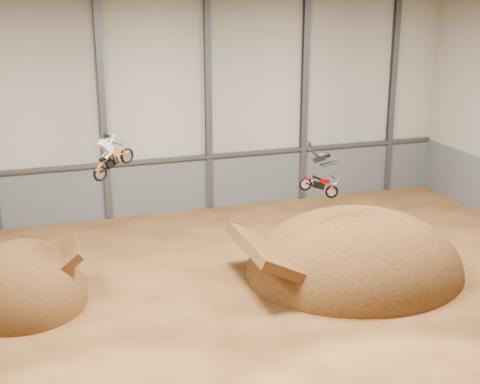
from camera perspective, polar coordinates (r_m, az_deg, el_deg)
name	(u,v)px	position (r m, az deg, el deg)	size (l,w,h in m)	color
floor	(229,314)	(30.67, -0.95, -10.33)	(40.00, 40.00, 0.00)	#523016
back_wall	(156,106)	(42.37, -7.18, 7.31)	(40.00, 0.10, 14.00)	#ADA99A
lower_band_back	(159,187)	(43.47, -6.90, 0.46)	(39.80, 0.18, 3.50)	slate
steel_rail	(159,160)	(42.85, -6.94, 2.71)	(39.80, 0.35, 0.20)	#47494F
steel_column_2	(103,109)	(41.66, -11.65, 6.93)	(0.40, 0.36, 13.90)	#47494F
steel_column_3	(208,103)	(42.94, -2.73, 7.56)	(0.40, 0.36, 13.90)	#47494F
steel_column_4	(304,98)	(45.18, 5.51, 7.98)	(0.40, 0.36, 13.90)	#47494F
steel_column_5	(392,93)	(48.25, 12.85, 8.22)	(0.40, 0.36, 13.90)	#47494F
takeoff_ramp	(25,302)	(33.28, -17.89, -8.91)	(5.86, 6.76, 5.86)	#402410
landing_ramp	(354,272)	(35.25, 9.71, -6.78)	(11.38, 10.07, 6.57)	#402410
fmx_rider_a	(115,149)	(30.39, -10.61, 3.65)	(2.30, 0.88, 2.08)	#DA5512
fmx_rider_b	(317,170)	(32.28, 6.61, 1.84)	(2.77, 0.79, 2.37)	#A90704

